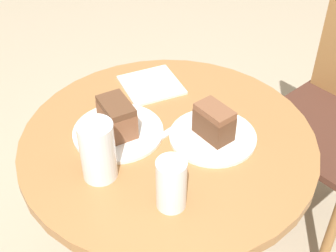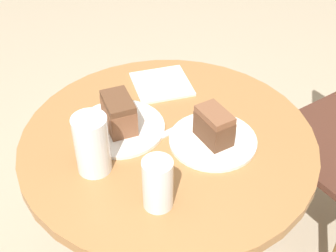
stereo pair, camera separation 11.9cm
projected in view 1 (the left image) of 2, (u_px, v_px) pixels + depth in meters
The scene contains 9 objects.
table at pixel (168, 183), 1.32m from camera, with size 0.77×0.77×0.73m.
plate_near at pixel (213, 137), 1.21m from camera, with size 0.23×0.23×0.01m.
plate_far at pixel (118, 132), 1.22m from camera, with size 0.24×0.24×0.01m.
cake_slice_near at pixel (214, 122), 1.18m from camera, with size 0.10×0.06×0.09m.
cake_slice_far at pixel (117, 117), 1.19m from camera, with size 0.12×0.08×0.09m.
glass_lemonade at pixel (98, 153), 1.07m from camera, with size 0.08×0.08×0.15m.
glass_water at pixel (171, 187), 1.01m from camera, with size 0.07×0.07×0.13m.
napkin_stack at pixel (151, 85), 1.39m from camera, with size 0.19×0.19×0.01m.
fork at pixel (159, 138), 1.21m from camera, with size 0.04×0.18×0.00m.
Camera 1 is at (0.74, -0.54, 1.52)m, focal length 50.00 mm.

